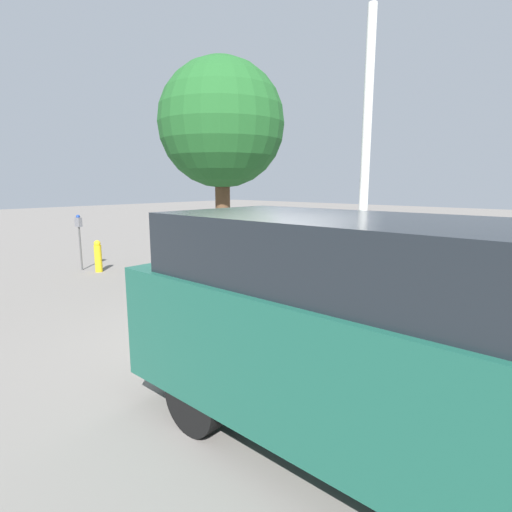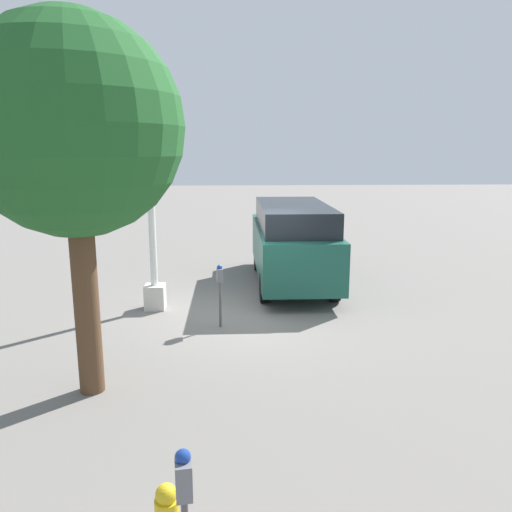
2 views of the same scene
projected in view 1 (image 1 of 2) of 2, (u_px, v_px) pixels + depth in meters
The scene contains 7 objects.
ground_plane at pixel (265, 345), 6.09m from camera, with size 80.00×80.00×0.00m, color slate.
parking_meter_near at pixel (252, 271), 6.82m from camera, with size 0.21×0.14×1.29m.
parking_meter_far at pixel (79, 230), 11.18m from camera, with size 0.21×0.14×1.58m.
lamp_post at pixel (362, 231), 6.99m from camera, with size 0.44×0.44×5.26m.
parked_van at pixel (389, 336), 3.35m from camera, with size 5.15×1.89×2.14m.
street_tree at pixel (222, 125), 9.40m from camera, with size 2.97×2.97×5.30m.
fire_hydrant at pixel (98, 256), 11.08m from camera, with size 0.20×0.20×0.89m.
Camera 1 is at (3.71, -4.40, 2.42)m, focal length 28.00 mm.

